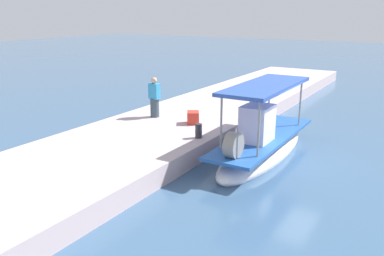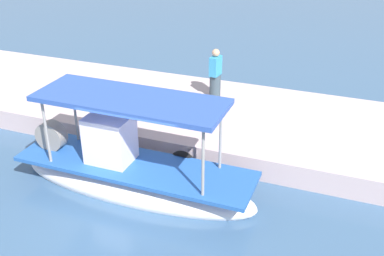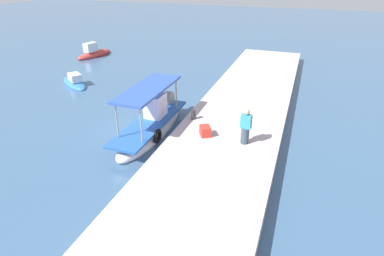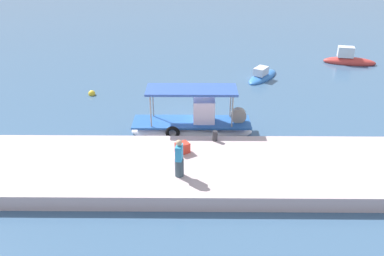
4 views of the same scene
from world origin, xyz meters
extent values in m
plane|color=#3B5B7E|center=(0.00, 0.00, 0.00)|extent=(120.00, 120.00, 0.00)
cube|color=#C4ADAF|center=(0.00, -4.68, 0.33)|extent=(36.00, 5.08, 0.66)
ellipsoid|color=white|center=(0.28, -0.65, 0.14)|extent=(6.41, 1.64, 0.99)
cube|color=#265AA8|center=(0.28, -0.65, 0.69)|extent=(6.15, 1.64, 0.10)
cube|color=white|center=(0.92, -0.65, 1.29)|extent=(1.10, 0.90, 1.31)
cylinder|color=gray|center=(2.33, -0.03, 1.54)|extent=(0.07, 0.07, 1.80)
cylinder|color=gray|center=(2.33, -1.27, 1.54)|extent=(0.07, 0.07, 1.80)
cylinder|color=gray|center=(-1.77, -0.03, 1.54)|extent=(0.07, 0.07, 1.80)
cylinder|color=gray|center=(-1.77, -1.27, 1.54)|extent=(0.07, 0.07, 1.80)
cube|color=#3053A8|center=(0.28, -0.65, 2.50)|extent=(4.60, 1.64, 0.12)
torus|color=black|center=(-0.68, -1.50, 0.49)|extent=(0.74, 0.18, 0.74)
cylinder|color=gray|center=(2.71, -0.65, 1.09)|extent=(0.80, 0.35, 0.80)
cylinder|color=#374954|center=(-0.18, -5.66, 1.05)|extent=(0.42, 0.42, 0.77)
cube|color=#3193C8|center=(-0.18, -5.66, 1.75)|extent=(0.32, 0.50, 0.64)
sphere|color=tan|center=(-0.18, -5.66, 2.20)|extent=(0.25, 0.25, 0.25)
cylinder|color=#2D2D33|center=(1.42, -2.61, 0.91)|extent=(0.24, 0.24, 0.51)
cube|color=red|center=(-0.11, -3.75, 0.90)|extent=(0.73, 0.69, 0.48)
camera|label=1|loc=(13.15, 4.22, 4.93)|focal=37.98mm
camera|label=2|loc=(-4.64, 8.10, 6.82)|focal=43.27mm
camera|label=3|loc=(-12.82, -7.68, 7.90)|focal=29.58mm
camera|label=4|loc=(0.46, -19.72, 9.91)|focal=37.78mm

